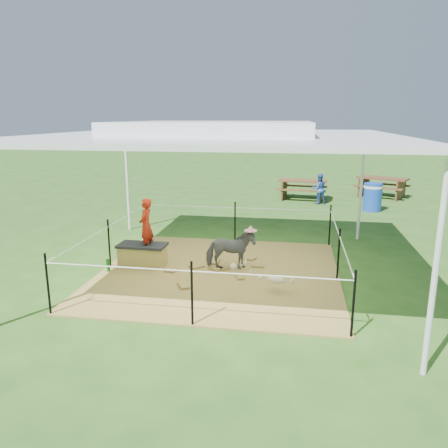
% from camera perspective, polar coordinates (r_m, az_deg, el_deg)
% --- Properties ---
extents(ground, '(90.00, 90.00, 0.00)m').
position_cam_1_polar(ground, '(8.61, -0.65, -6.45)').
color(ground, '#2D5919').
rests_on(ground, ground).
extents(hay_patch, '(4.60, 4.60, 0.03)m').
position_cam_1_polar(hay_patch, '(8.60, -0.65, -6.36)').
color(hay_patch, brown).
rests_on(hay_patch, ground).
extents(canopy_tent, '(6.30, 6.30, 2.90)m').
position_cam_1_polar(canopy_tent, '(8.08, -0.70, 11.76)').
color(canopy_tent, silver).
rests_on(canopy_tent, ground).
extents(rope_fence, '(4.54, 4.54, 1.00)m').
position_cam_1_polar(rope_fence, '(8.41, -0.66, -2.33)').
color(rope_fence, black).
rests_on(rope_fence, ground).
extents(straw_bale, '(0.92, 0.47, 0.40)m').
position_cam_1_polar(straw_bale, '(9.05, -10.57, -4.12)').
color(straw_bale, '#B19540').
rests_on(straw_bale, hay_patch).
extents(dark_cloth, '(0.98, 0.53, 0.05)m').
position_cam_1_polar(dark_cloth, '(8.98, -10.64, -2.75)').
color(dark_cloth, black).
rests_on(dark_cloth, straw_bale).
extents(woman, '(0.27, 0.40, 1.09)m').
position_cam_1_polar(woman, '(8.81, -10.17, 0.45)').
color(woman, '#A62010').
rests_on(woman, straw_bale).
extents(green_bottle, '(0.07, 0.07, 0.25)m').
position_cam_1_polar(green_bottle, '(8.88, -14.89, -5.23)').
color(green_bottle, '#1A7119').
rests_on(green_bottle, hay_patch).
extents(pony, '(1.03, 0.66, 0.80)m').
position_cam_1_polar(pony, '(8.59, 0.83, -3.45)').
color(pony, '#4C4D52').
rests_on(pony, hay_patch).
extents(pink_hat, '(0.25, 0.25, 0.12)m').
position_cam_1_polar(pink_hat, '(8.47, 0.84, -0.49)').
color(pink_hat, pink).
rests_on(pink_hat, pony).
extents(foal, '(0.99, 0.74, 0.49)m').
position_cam_1_polar(foal, '(7.63, 6.81, -7.05)').
color(foal, beige).
rests_on(foal, hay_patch).
extents(trash_barrel, '(0.72, 0.72, 0.90)m').
position_cam_1_polar(trash_barrel, '(14.97, 18.84, 3.35)').
color(trash_barrel, blue).
rests_on(trash_barrel, ground).
extents(picnic_table_near, '(1.88, 1.45, 0.73)m').
position_cam_1_polar(picnic_table_near, '(16.48, 10.20, 4.46)').
color(picnic_table_near, '#56311D').
rests_on(picnic_table_near, ground).
extents(picnic_table_far, '(2.18, 1.95, 0.75)m').
position_cam_1_polar(picnic_table_far, '(17.75, 19.91, 4.54)').
color(picnic_table_far, '#512F1B').
rests_on(picnic_table_far, ground).
extents(distant_person, '(0.62, 0.55, 1.07)m').
position_cam_1_polar(distant_person, '(15.67, 12.30, 4.52)').
color(distant_person, '#3054B4').
rests_on(distant_person, ground).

